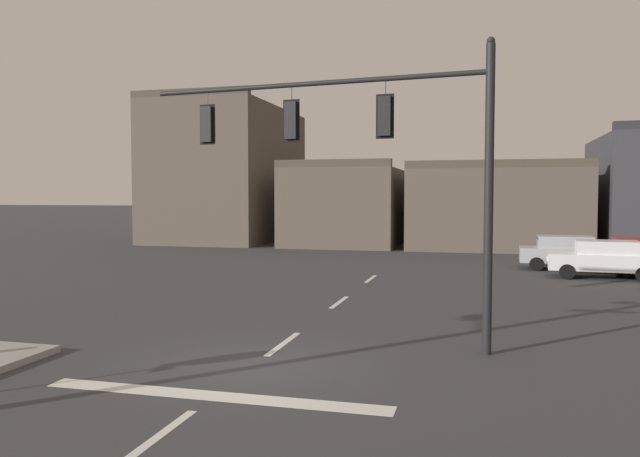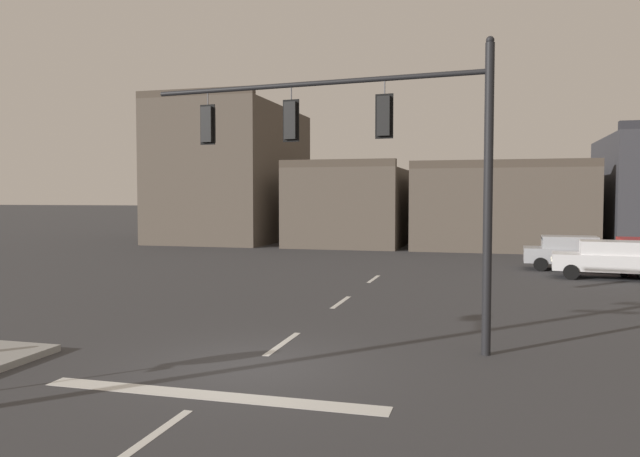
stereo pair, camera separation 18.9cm
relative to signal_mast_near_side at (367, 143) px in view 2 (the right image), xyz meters
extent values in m
plane|color=#353538|center=(-1.93, -2.48, -4.75)|extent=(400.00, 400.00, 0.00)
cube|color=silver|center=(-1.93, -4.48, -4.74)|extent=(6.40, 0.50, 0.01)
cube|color=silver|center=(-1.93, -6.48, -4.74)|extent=(0.16, 2.40, 0.01)
cube|color=silver|center=(-1.93, -0.48, -4.74)|extent=(0.16, 2.40, 0.01)
cube|color=silver|center=(-1.93, 5.52, -4.74)|extent=(0.16, 2.40, 0.01)
cube|color=silver|center=(-1.93, 11.52, -4.74)|extent=(0.16, 2.40, 0.01)
cylinder|color=black|center=(2.73, -0.30, -1.35)|extent=(0.20, 0.20, 6.80)
cylinder|color=black|center=(-1.45, 0.14, 1.44)|extent=(8.38, 0.99, 0.12)
sphere|color=black|center=(2.73, -0.30, 2.10)|extent=(0.18, 0.18, 0.18)
cylinder|color=#56565B|center=(0.41, -0.05, 1.21)|extent=(0.03, 0.03, 0.35)
cube|color=black|center=(0.41, -0.05, 0.58)|extent=(0.32, 0.27, 0.90)
sphere|color=red|center=(0.42, 0.07, 0.87)|extent=(0.20, 0.20, 0.20)
sphere|color=#2D2314|center=(0.42, 0.07, 0.58)|extent=(0.20, 0.20, 0.20)
sphere|color=black|center=(0.42, 0.07, 0.30)|extent=(0.20, 0.20, 0.20)
cube|color=black|center=(0.41, -0.07, 0.58)|extent=(0.42, 0.07, 1.02)
cylinder|color=#56565B|center=(-1.91, 0.19, 1.21)|extent=(0.03, 0.03, 0.35)
cube|color=black|center=(-1.91, 0.19, 0.58)|extent=(0.32, 0.27, 0.90)
sphere|color=red|center=(-1.90, 0.31, 0.87)|extent=(0.20, 0.20, 0.20)
sphere|color=#2D2314|center=(-1.90, 0.31, 0.58)|extent=(0.20, 0.20, 0.20)
sphere|color=black|center=(-1.90, 0.31, 0.30)|extent=(0.20, 0.20, 0.20)
cube|color=black|center=(-1.91, 0.17, 0.58)|extent=(0.42, 0.07, 1.02)
cylinder|color=#56565B|center=(-4.24, 0.43, 1.21)|extent=(0.03, 0.03, 0.35)
cube|color=black|center=(-4.24, 0.43, 0.58)|extent=(0.32, 0.27, 0.90)
sphere|color=red|center=(-4.22, 0.56, 0.87)|extent=(0.20, 0.20, 0.20)
sphere|color=#2D2314|center=(-4.22, 0.56, 0.58)|extent=(0.20, 0.20, 0.20)
sphere|color=black|center=(-4.22, 0.56, 0.30)|extent=(0.20, 0.20, 0.20)
cube|color=black|center=(-4.24, 0.41, 0.58)|extent=(0.42, 0.07, 1.02)
cube|color=silver|center=(7.61, 14.23, -4.05)|extent=(4.52, 2.13, 0.70)
cube|color=silver|center=(7.76, 14.22, -3.42)|extent=(2.58, 1.78, 0.56)
cube|color=#2D3842|center=(7.00, 14.28, -3.44)|extent=(0.36, 1.53, 0.47)
cylinder|color=black|center=(6.10, 13.50, -4.43)|extent=(0.65, 0.27, 0.64)
cylinder|color=black|center=(6.23, 15.19, -4.43)|extent=(0.65, 0.27, 0.64)
sphere|color=silver|center=(5.40, 13.83, -4.00)|extent=(0.16, 0.16, 0.16)
sphere|color=silver|center=(5.48, 14.97, -4.00)|extent=(0.16, 0.16, 0.16)
cube|color=#A81E1E|center=(9.27, 16.36, -4.05)|extent=(1.88, 4.43, 0.70)
cube|color=#A81E1E|center=(9.27, 16.21, -3.42)|extent=(1.64, 2.49, 0.56)
cube|color=#2D3842|center=(9.29, 16.98, -3.44)|extent=(1.52, 0.27, 0.47)
cylinder|color=black|center=(8.45, 17.83, -4.43)|extent=(0.23, 0.64, 0.64)
cylinder|color=black|center=(8.40, 14.93, -4.43)|extent=(0.23, 0.64, 0.64)
sphere|color=silver|center=(8.74, 18.55, -4.00)|extent=(0.16, 0.16, 0.16)
cube|color=#9EA0A5|center=(6.58, 17.13, -4.05)|extent=(4.46, 1.94, 0.70)
cube|color=#9EA0A5|center=(6.43, 17.14, -3.42)|extent=(2.52, 1.68, 0.56)
cube|color=#2D3842|center=(7.20, 17.11, -3.44)|extent=(0.30, 1.53, 0.47)
cube|color=#2D3842|center=(5.26, 17.18, -3.44)|extent=(0.27, 1.53, 0.46)
cylinder|color=black|center=(8.06, 17.93, -4.43)|extent=(0.65, 0.24, 0.64)
cylinder|color=black|center=(8.00, 16.24, -4.43)|extent=(0.65, 0.24, 0.64)
cylinder|color=black|center=(5.16, 18.03, -4.43)|extent=(0.65, 0.24, 0.64)
cylinder|color=black|center=(5.10, 16.33, -4.43)|extent=(0.65, 0.24, 0.64)
sphere|color=silver|center=(8.78, 17.64, -4.00)|extent=(0.16, 0.16, 0.16)
sphere|color=silver|center=(8.74, 16.49, -4.00)|extent=(0.16, 0.16, 0.16)
cube|color=maroon|center=(4.40, 17.20, -3.97)|extent=(0.08, 1.37, 0.12)
cube|color=brown|center=(-16.99, 31.85, 0.44)|extent=(8.77, 13.81, 10.38)
cube|color=#493F35|center=(-16.99, 25.25, 5.88)|extent=(8.77, 0.60, 0.50)
cube|color=brown|center=(-6.89, 30.79, -2.05)|extent=(7.76, 11.69, 5.39)
cube|color=#493F35|center=(-6.89, 25.25, 0.90)|extent=(7.76, 0.60, 0.50)
cube|color=brown|center=(3.50, 30.71, -2.13)|extent=(11.30, 11.52, 5.22)
cube|color=#493F35|center=(3.50, 25.25, 0.73)|extent=(11.30, 0.60, 0.50)
camera|label=1|loc=(2.59, -14.42, -1.25)|focal=35.05mm
camera|label=2|loc=(2.78, -14.37, -1.25)|focal=35.05mm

